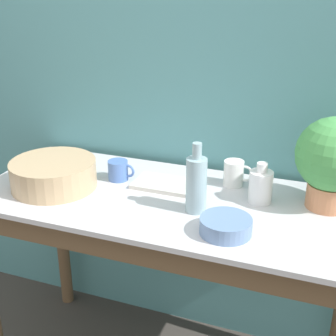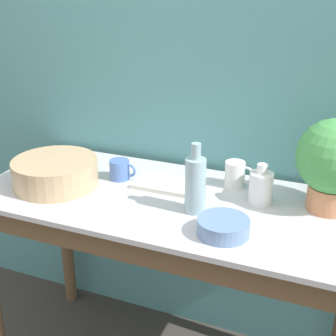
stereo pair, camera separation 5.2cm
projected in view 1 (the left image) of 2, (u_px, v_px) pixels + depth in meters
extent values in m
cube|color=teal|center=(200.00, 86.00, 1.94)|extent=(6.00, 0.05, 2.40)
cylinder|color=brown|center=(61.00, 232.00, 2.37)|extent=(0.06, 0.06, 0.84)
cube|color=brown|center=(139.00, 251.00, 1.54)|extent=(1.36, 0.02, 0.10)
cube|color=silver|center=(168.00, 200.00, 1.75)|extent=(1.46, 0.64, 0.02)
cylinder|color=tan|center=(328.00, 195.00, 1.66)|extent=(0.15, 0.15, 0.09)
sphere|color=#47994C|center=(334.00, 154.00, 1.60)|extent=(0.26, 0.26, 0.26)
cylinder|color=tan|center=(54.00, 174.00, 1.81)|extent=(0.33, 0.33, 0.11)
cylinder|color=#93B2BC|center=(196.00, 185.00, 1.61)|extent=(0.07, 0.07, 0.20)
cylinder|color=#93B2BC|center=(197.00, 151.00, 1.56)|extent=(0.03, 0.03, 0.06)
cylinder|color=white|center=(261.00, 187.00, 1.69)|extent=(0.09, 0.09, 0.12)
cylinder|color=white|center=(262.00, 167.00, 1.66)|extent=(0.04, 0.04, 0.03)
cylinder|color=#4C70B7|center=(118.00, 170.00, 1.89)|extent=(0.08, 0.08, 0.08)
torus|color=#4C70B7|center=(128.00, 171.00, 1.87)|extent=(0.05, 0.01, 0.05)
cylinder|color=white|center=(234.00, 173.00, 1.83)|extent=(0.08, 0.08, 0.10)
torus|color=white|center=(245.00, 174.00, 1.81)|extent=(0.07, 0.01, 0.07)
cylinder|color=#6684B2|center=(226.00, 226.00, 1.50)|extent=(0.17, 0.17, 0.05)
cube|color=beige|center=(164.00, 184.00, 1.84)|extent=(0.24, 0.15, 0.02)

